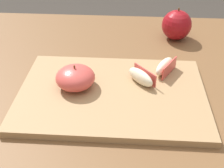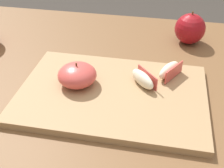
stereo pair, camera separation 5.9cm
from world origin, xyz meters
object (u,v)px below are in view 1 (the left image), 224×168
(apple_wedge_front, at_px, (141,77))
(whole_apple_red_delicious, at_px, (177,25))
(cutting_board, at_px, (112,95))
(apple_half_skin_up, at_px, (75,78))
(apple_wedge_middle, at_px, (165,67))

(apple_wedge_front, distance_m, whole_apple_red_delicious, 0.27)
(cutting_board, relative_size, apple_half_skin_up, 4.70)
(cutting_board, distance_m, whole_apple_red_delicious, 0.33)
(apple_half_skin_up, relative_size, whole_apple_red_delicious, 0.91)
(apple_wedge_front, bearing_deg, cutting_board, -148.82)
(whole_apple_red_delicious, bearing_deg, cutting_board, -120.00)
(apple_wedge_front, xyz_separation_m, whole_apple_red_delicious, (0.10, 0.25, 0.01))
(cutting_board, bearing_deg, apple_wedge_middle, 35.13)
(apple_wedge_middle, bearing_deg, cutting_board, -144.87)
(apple_half_skin_up, xyz_separation_m, apple_wedge_front, (0.14, 0.02, -0.01))
(apple_wedge_middle, bearing_deg, apple_half_skin_up, -160.92)
(apple_wedge_middle, bearing_deg, apple_wedge_front, -140.93)
(apple_wedge_front, height_order, apple_wedge_middle, same)
(whole_apple_red_delicious, bearing_deg, apple_half_skin_up, -131.95)
(whole_apple_red_delicious, bearing_deg, apple_wedge_middle, -103.45)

